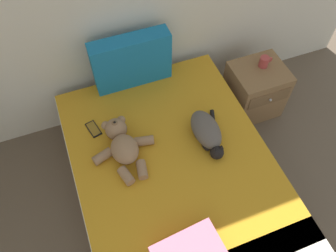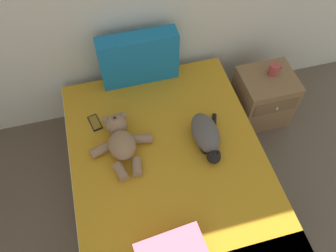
# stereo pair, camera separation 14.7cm
# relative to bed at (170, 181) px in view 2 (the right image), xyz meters

# --- Properties ---
(bed) EXTENTS (1.41, 1.92, 0.50)m
(bed) POSITION_rel_bed_xyz_m (0.00, 0.00, 0.00)
(bed) COLOR olive
(bed) RESTS_ON ground_plane
(patterned_cushion) EXTENTS (0.62, 0.15, 0.44)m
(patterned_cushion) POSITION_rel_bed_xyz_m (-0.03, 0.86, 0.47)
(patterned_cushion) COLOR #1972AD
(patterned_cushion) RESTS_ON bed
(cat) EXTENTS (0.25, 0.42, 0.15)m
(cat) POSITION_rel_bed_xyz_m (0.30, 0.13, 0.33)
(cat) COLOR #59514C
(cat) RESTS_ON bed
(teddy_bear) EXTENTS (0.46, 0.52, 0.17)m
(teddy_bear) POSITION_rel_bed_xyz_m (-0.30, 0.25, 0.33)
(teddy_bear) COLOR #937051
(teddy_bear) RESTS_ON bed
(cell_phone) EXTENTS (0.10, 0.16, 0.01)m
(cell_phone) POSITION_rel_bed_xyz_m (-0.46, 0.50, 0.26)
(cell_phone) COLOR black
(cell_phone) RESTS_ON bed
(nightstand) EXTENTS (0.46, 0.44, 0.50)m
(nightstand) POSITION_rel_bed_xyz_m (1.02, 0.58, 0.00)
(nightstand) COLOR olive
(nightstand) RESTS_ON ground_plane
(mug) EXTENTS (0.12, 0.08, 0.09)m
(mug) POSITION_rel_bed_xyz_m (1.06, 0.63, 0.30)
(mug) COLOR #B23F3F
(mug) RESTS_ON nightstand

